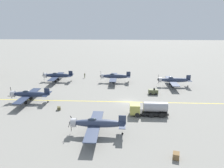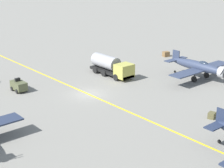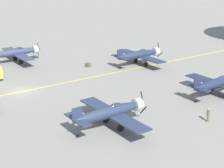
{
  "view_description": "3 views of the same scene",
  "coord_description": "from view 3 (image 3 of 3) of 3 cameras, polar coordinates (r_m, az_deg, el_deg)",
  "views": [
    {
      "loc": [
        -50.95,
        0.92,
        19.02
      ],
      "look_at": [
        4.57,
        3.96,
        3.26
      ],
      "focal_mm": 35.0,
      "sensor_mm": 36.0,
      "label": 1
    },
    {
      "loc": [
        28.05,
        37.72,
        17.39
      ],
      "look_at": [
        2.28,
        7.49,
        3.9
      ],
      "focal_mm": 60.0,
      "sensor_mm": 36.0,
      "label": 2
    },
    {
      "loc": [
        51.66,
        -19.27,
        19.25
      ],
      "look_at": [
        10.72,
        9.24,
        2.41
      ],
      "focal_mm": 60.0,
      "sensor_mm": 36.0,
      "label": 3
    }
  ],
  "objects": [
    {
      "name": "taxiway_stripe",
      "position": [
        58.4,
        -13.58,
        -1.13
      ],
      "size": [
        0.3,
        160.0,
        0.01
      ],
      "primitive_type": "cube",
      "color": "yellow",
      "rests_on": "ground"
    },
    {
      "name": "airplane_far_center",
      "position": [
        70.63,
        4.2,
        4.48
      ],
      "size": [
        12.0,
        9.98,
        3.79
      ],
      "rotation": [
        0.0,
        0.0,
        0.09
      ],
      "color": "#242E48",
      "rests_on": "ground"
    },
    {
      "name": "supply_crate_mid_lane",
      "position": [
        69.8,
        -3.68,
        2.91
      ],
      "size": [
        1.03,
        0.93,
        0.72
      ],
      "primitive_type": "cube",
      "rotation": [
        0.0,
        0.0,
        0.28
      ],
      "color": "brown",
      "rests_on": "ground"
    },
    {
      "name": "ground_crew_walking",
      "position": [
        47.7,
        14.45,
        -4.51
      ],
      "size": [
        0.38,
        0.38,
        1.76
      ],
      "color": "#515638",
      "rests_on": "ground"
    },
    {
      "name": "ground_plane",
      "position": [
        58.4,
        -13.58,
        -1.13
      ],
      "size": [
        400.0,
        400.0,
        0.0
      ],
      "primitive_type": "plane",
      "color": "gray"
    },
    {
      "name": "airplane_mid_right",
      "position": [
        44.2,
        -0.21,
        -4.3
      ],
      "size": [
        12.0,
        9.98,
        3.73
      ],
      "rotation": [
        0.0,
        0.0,
        0.02
      ],
      "color": "#28324B",
      "rests_on": "ground"
    },
    {
      "name": "airplane_far_right",
      "position": [
        56.5,
        15.91,
        0.15
      ],
      "size": [
        12.0,
        9.98,
        3.65
      ],
      "rotation": [
        0.0,
        0.0,
        -0.27
      ],
      "color": "#1F2942",
      "rests_on": "ground"
    },
    {
      "name": "airplane_mid_left",
      "position": [
        74.47,
        -14.47,
        4.67
      ],
      "size": [
        12.0,
        9.98,
        3.65
      ],
      "rotation": [
        0.0,
        0.0,
        -0.03
      ],
      "color": "#323D56",
      "rests_on": "ground"
    }
  ]
}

